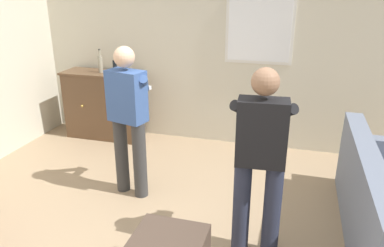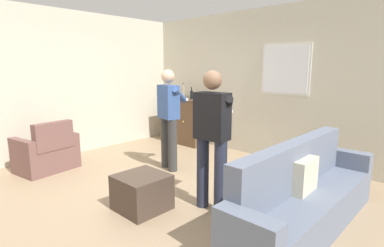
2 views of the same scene
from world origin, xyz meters
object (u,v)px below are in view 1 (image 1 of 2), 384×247
(couch, at_px, (378,217))
(person_standing_left, at_px, (129,115))
(sideboard_cabinet, at_px, (104,105))
(person_standing_right, at_px, (260,157))
(bottle_wine_green, at_px, (115,66))
(bottle_liquor_amber, at_px, (100,63))

(couch, height_order, person_standing_left, person_standing_left)
(sideboard_cabinet, bearing_deg, person_standing_right, -39.03)
(person_standing_left, bearing_deg, sideboard_cabinet, 127.65)
(person_standing_right, bearing_deg, bottle_wine_green, 137.94)
(sideboard_cabinet, bearing_deg, couch, -26.47)
(person_standing_right, bearing_deg, bottle_liquor_amber, 141.01)
(couch, height_order, sideboard_cabinet, sideboard_cabinet)
(bottle_liquor_amber, distance_m, person_standing_right, 3.33)
(bottle_wine_green, bearing_deg, couch, -28.43)
(sideboard_cabinet, relative_size, bottle_liquor_amber, 3.39)
(bottle_liquor_amber, bearing_deg, person_standing_right, -38.99)
(couch, distance_m, bottle_liquor_amber, 4.11)
(couch, bearing_deg, bottle_liquor_amber, 153.63)
(couch, xyz_separation_m, person_standing_right, (-1.03, -0.30, 0.59))
(sideboard_cabinet, xyz_separation_m, person_standing_left, (1.12, -1.45, 0.42))
(person_standing_left, height_order, person_standing_right, same)
(sideboard_cabinet, height_order, person_standing_left, person_standing_left)
(couch, distance_m, person_standing_right, 1.22)
(bottle_wine_green, bearing_deg, bottle_liquor_amber, -165.72)
(bottle_wine_green, xyz_separation_m, person_standing_right, (2.37, -2.14, -0.19))
(bottle_liquor_amber, height_order, person_standing_left, person_standing_left)
(sideboard_cabinet, xyz_separation_m, bottle_wine_green, (0.22, 0.04, 0.61))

